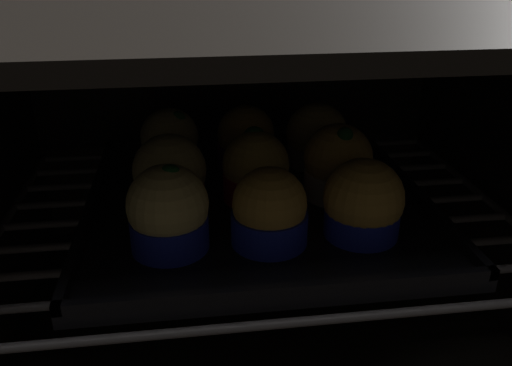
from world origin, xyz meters
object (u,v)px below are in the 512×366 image
object	(u,v)px
muffin_row0_col0	(168,212)
muffin_row0_col2	(363,203)
muffin_row0_col1	(273,211)
baking_tray	(256,202)
muffin_row2_col0	(170,143)
muffin_row2_col2	(316,138)
muffin_row2_col1	(244,140)
muffin_row1_col2	(338,164)
muffin_row1_col1	(257,170)
muffin_row1_col0	(170,176)

from	to	relation	value
muffin_row0_col0	muffin_row0_col2	size ratio (longest dim) A/B	1.08
muffin_row0_col1	baking_tray	bearing A→B (deg)	92.09
muffin_row2_col0	muffin_row2_col2	distance (cm)	18.13
baking_tray	muffin_row2_col2	xyz separation A→B (cm)	(8.87, 9.13, 3.84)
muffin_row0_col2	muffin_row2_col0	size ratio (longest dim) A/B	0.99
muffin_row2_col1	muffin_row1_col2	bearing A→B (deg)	-46.79
muffin_row0_col2	muffin_row1_col2	bearing A→B (deg)	90.31
muffin_row2_col0	muffin_row0_col0	bearing A→B (deg)	-89.70
muffin_row1_col2	muffin_row2_col0	size ratio (longest dim) A/B	1.09
muffin_row0_col1	muffin_row1_col2	bearing A→B (deg)	46.00
muffin_row1_col2	muffin_row2_col1	world-z (taller)	muffin_row1_col2
muffin_row0_col0	muffin_row0_col1	distance (cm)	9.51
muffin_row0_col2	muffin_row2_col2	world-z (taller)	same
muffin_row0_col2	muffin_row1_col1	xyz separation A→B (cm)	(-8.79, 9.16, 0.04)
muffin_row0_col0	muffin_row2_col0	xyz separation A→B (cm)	(-0.10, 18.41, -0.23)
muffin_row1_col0	muffin_row1_col1	size ratio (longest dim) A/B	1.01
muffin_row0_col0	muffin_row2_col1	xyz separation A→B (cm)	(8.96, 18.33, -0.28)
muffin_row0_col1	muffin_row1_col1	world-z (taller)	muffin_row1_col1
muffin_row0_col2	muffin_row2_col1	distance (cm)	20.46
baking_tray	muffin_row0_col1	world-z (taller)	muffin_row0_col1
muffin_row1_col0	muffin_row1_col2	distance (cm)	18.05
muffin_row2_col0	muffin_row1_col1	bearing A→B (deg)	-44.39
muffin_row1_col1	muffin_row2_col2	world-z (taller)	same
baking_tray	muffin_row1_col2	xyz separation A→B (cm)	(8.91, -0.38, 4.21)
muffin_row1_col0	muffin_row2_col1	distance (cm)	13.19
muffin_row0_col2	muffin_row2_col2	bearing A→B (deg)	90.26
baking_tray	muffin_row2_col1	size ratio (longest dim) A/B	4.65
baking_tray	muffin_row0_col2	world-z (taller)	muffin_row0_col2
muffin_row2_col0	muffin_row2_col2	size ratio (longest dim) A/B	1.00
muffin_row2_col0	muffin_row2_col1	xyz separation A→B (cm)	(9.06, -0.08, -0.05)
muffin_row0_col0	muffin_row1_col0	xyz separation A→B (cm)	(0.02, 8.65, -0.25)
baking_tray	muffin_row1_col1	world-z (taller)	muffin_row1_col1
muffin_row0_col1	muffin_row1_col1	distance (cm)	9.43
muffin_row0_col1	muffin_row2_col1	size ratio (longest dim) A/B	0.96
muffin_row0_col0	muffin_row0_col1	bearing A→B (deg)	-1.39
muffin_row2_col0	muffin_row1_col0	bearing A→B (deg)	-89.35
muffin_row2_col0	muffin_row2_col2	bearing A→B (deg)	-0.82
muffin_row0_col1	muffin_row2_col1	world-z (taller)	muffin_row2_col1
muffin_row0_col0	muffin_row1_col2	size ratio (longest dim) A/B	0.98
muffin_row1_col1	muffin_row2_col0	bearing A→B (deg)	135.61
baking_tray	muffin_row1_col2	distance (cm)	9.86
muffin_row1_col1	muffin_row1_col2	xyz separation A→B (cm)	(8.75, -0.55, 0.33)
muffin_row2_col0	muffin_row2_col2	world-z (taller)	same
muffin_row0_col0	muffin_row1_col0	size ratio (longest dim) A/B	1.05
muffin_row1_col1	muffin_row2_col1	size ratio (longest dim) A/B	1.01
muffin_row1_col0	muffin_row1_col2	bearing A→B (deg)	-0.01
muffin_row0_col1	muffin_row2_col2	world-z (taller)	muffin_row2_col2
muffin_row0_col0	muffin_row0_col1	world-z (taller)	muffin_row0_col0
muffin_row1_col1	muffin_row2_col1	xyz separation A→B (cm)	(-0.36, 9.14, 0.03)
muffin_row1_col2	muffin_row1_col0	bearing A→B (deg)	179.99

